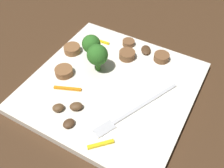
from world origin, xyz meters
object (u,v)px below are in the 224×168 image
at_px(broccoli_floret_0, 97,55).
at_px(mushroom_1, 76,106).
at_px(plate, 112,87).
at_px(broccoli_floret_1, 91,44).
at_px(sausage_slice_3, 72,49).
at_px(mushroom_2, 69,123).
at_px(sausage_slice_4, 162,57).
at_px(pepper_strip_2, 101,41).
at_px(sausage_slice_2, 127,55).
at_px(pepper_strip_1, 101,144).
at_px(sausage_slice_1, 64,71).
at_px(pepper_strip_0, 68,89).
at_px(fork, 132,112).
at_px(mushroom_0, 58,108).
at_px(sausage_slice_0, 129,43).
at_px(mushroom_3, 146,50).

xyz_separation_m(broccoli_floret_0, mushroom_1, (0.10, 0.02, -0.03)).
bearing_deg(plate, broccoli_floret_1, -123.59).
height_order(sausage_slice_3, mushroom_2, sausage_slice_3).
height_order(mushroom_1, mushroom_2, mushroom_1).
height_order(sausage_slice_4, pepper_strip_2, sausage_slice_4).
relative_size(sausage_slice_2, pepper_strip_1, 0.79).
height_order(sausage_slice_4, pepper_strip_1, sausage_slice_4).
bearing_deg(sausage_slice_2, pepper_strip_1, 15.93).
relative_size(sausage_slice_1, pepper_strip_1, 0.83).
height_order(broccoli_floret_0, broccoli_floret_1, broccoli_floret_0).
bearing_deg(sausage_slice_3, pepper_strip_0, 30.56).
xyz_separation_m(broccoli_floret_0, sausage_slice_1, (0.04, -0.05, -0.03)).
distance_m(pepper_strip_0, pepper_strip_2, 0.15).
relative_size(sausage_slice_4, mushroom_1, 1.38).
xyz_separation_m(mushroom_1, mushroom_2, (0.03, 0.01, -0.00)).
bearing_deg(sausage_slice_1, mushroom_2, 40.24).
relative_size(fork, mushroom_1, 7.40).
xyz_separation_m(mushroom_0, pepper_strip_2, (-0.20, -0.03, -0.00)).
bearing_deg(pepper_strip_2, fork, 46.81).
bearing_deg(pepper_strip_1, sausage_slice_0, -162.90).
distance_m(sausage_slice_4, pepper_strip_0, 0.20).
distance_m(mushroom_0, pepper_strip_2, 0.20).
relative_size(sausage_slice_2, mushroom_2, 1.60).
distance_m(sausage_slice_1, mushroom_1, 0.09).
bearing_deg(sausage_slice_1, pepper_strip_1, 55.48).
distance_m(mushroom_0, pepper_strip_1, 0.10).
bearing_deg(sausage_slice_2, mushroom_3, 145.17).
height_order(sausage_slice_1, mushroom_0, sausage_slice_1).
distance_m(sausage_slice_1, pepper_strip_1, 0.17).
distance_m(fork, sausage_slice_0, 0.18).
relative_size(sausage_slice_0, mushroom_2, 1.27).
xyz_separation_m(mushroom_2, pepper_strip_2, (-0.21, -0.07, -0.00)).
bearing_deg(broccoli_floret_0, mushroom_3, 148.55).
bearing_deg(plate, sausage_slice_2, -173.25).
bearing_deg(sausage_slice_0, pepper_strip_0, -12.74).
bearing_deg(mushroom_0, plate, 152.62).
distance_m(fork, broccoli_floret_0, 0.13).
height_order(mushroom_0, mushroom_1, same).
relative_size(mushroom_0, mushroom_1, 0.89).
bearing_deg(broccoli_floret_1, mushroom_1, 21.48).
bearing_deg(sausage_slice_2, pepper_strip_2, -102.83).
relative_size(sausage_slice_2, sausage_slice_4, 1.06).
bearing_deg(sausage_slice_4, pepper_strip_1, -1.82).
bearing_deg(fork, sausage_slice_4, -152.59).
xyz_separation_m(fork, mushroom_0, (0.06, -0.11, 0.00)).
distance_m(sausage_slice_2, pepper_strip_0, 0.14).
bearing_deg(pepper_strip_0, mushroom_0, 17.40).
distance_m(mushroom_3, pepper_strip_2, 0.10).
height_order(fork, pepper_strip_2, same).
relative_size(fork, sausage_slice_3, 4.88).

